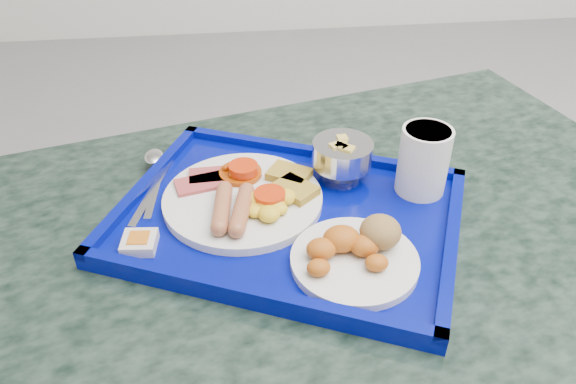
{
  "coord_description": "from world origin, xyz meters",
  "views": [
    {
      "loc": [
        -1.09,
        -0.42,
        1.25
      ],
      "look_at": [
        -1.02,
        0.21,
        0.79
      ],
      "focal_mm": 35.0,
      "sensor_mm": 36.0,
      "label": 1
    }
  ],
  "objects_px": {
    "table": "(317,323)",
    "bread_plate": "(357,251)",
    "fruit_bowl": "(342,155)",
    "juice_cup": "(424,159)",
    "main_plate": "(247,197)",
    "tray": "(288,218)"
  },
  "relations": [
    {
      "from": "main_plate",
      "to": "table",
      "type": "bearing_deg",
      "value": -32.87
    },
    {
      "from": "juice_cup",
      "to": "tray",
      "type": "bearing_deg",
      "value": -169.64
    },
    {
      "from": "table",
      "to": "tray",
      "type": "height_order",
      "value": "tray"
    },
    {
      "from": "table",
      "to": "main_plate",
      "type": "xyz_separation_m",
      "value": [
        -0.1,
        0.06,
        0.22
      ]
    },
    {
      "from": "fruit_bowl",
      "to": "tray",
      "type": "bearing_deg",
      "value": -138.25
    },
    {
      "from": "juice_cup",
      "to": "main_plate",
      "type": "bearing_deg",
      "value": -178.94
    },
    {
      "from": "fruit_bowl",
      "to": "juice_cup",
      "type": "xyz_separation_m",
      "value": [
        0.11,
        -0.05,
        0.01
      ]
    },
    {
      "from": "table",
      "to": "bread_plate",
      "type": "relative_size",
      "value": 7.97
    },
    {
      "from": "tray",
      "to": "bread_plate",
      "type": "distance_m",
      "value": 0.13
    },
    {
      "from": "main_plate",
      "to": "bread_plate",
      "type": "relative_size",
      "value": 1.42
    },
    {
      "from": "table",
      "to": "juice_cup",
      "type": "relative_size",
      "value": 12.69
    },
    {
      "from": "table",
      "to": "fruit_bowl",
      "type": "height_order",
      "value": "fruit_bowl"
    },
    {
      "from": "main_plate",
      "to": "fruit_bowl",
      "type": "distance_m",
      "value": 0.16
    },
    {
      "from": "tray",
      "to": "juice_cup",
      "type": "xyz_separation_m",
      "value": [
        0.21,
        0.04,
        0.06
      ]
    },
    {
      "from": "table",
      "to": "bread_plate",
      "type": "xyz_separation_m",
      "value": [
        0.03,
        -0.08,
        0.22
      ]
    },
    {
      "from": "table",
      "to": "tray",
      "type": "relative_size",
      "value": 2.29
    },
    {
      "from": "fruit_bowl",
      "to": "bread_plate",
      "type": "bearing_deg",
      "value": -95.39
    },
    {
      "from": "table",
      "to": "bread_plate",
      "type": "distance_m",
      "value": 0.24
    },
    {
      "from": "table",
      "to": "main_plate",
      "type": "relative_size",
      "value": 5.62
    },
    {
      "from": "tray",
      "to": "fruit_bowl",
      "type": "bearing_deg",
      "value": 41.75
    },
    {
      "from": "fruit_bowl",
      "to": "juice_cup",
      "type": "height_order",
      "value": "juice_cup"
    },
    {
      "from": "table",
      "to": "juice_cup",
      "type": "xyz_separation_m",
      "value": [
        0.16,
        0.07,
        0.26
      ]
    }
  ]
}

